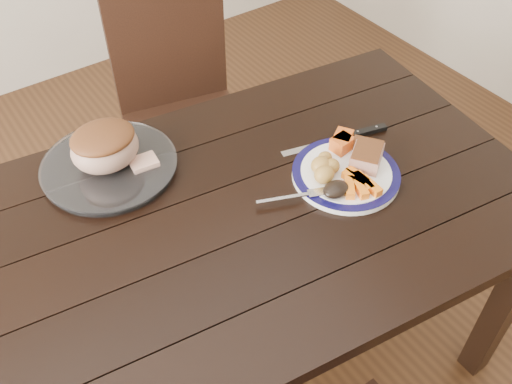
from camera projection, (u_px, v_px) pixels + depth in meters
ground at (233, 365)px, 1.93m from camera, size 4.00×4.00×0.00m
dining_table at (226, 239)px, 1.46m from camera, size 1.70×1.10×0.75m
chair_far at (182, 104)px, 2.09m from camera, size 0.50×0.51×0.93m
dinner_plate at (346, 174)px, 1.48m from camera, size 0.28×0.28×0.02m
plate_rim at (346, 172)px, 1.48m from camera, size 0.28×0.28×0.02m
serving_platter at (110, 167)px, 1.50m from camera, size 0.35×0.35×0.02m
pork_slice at (367, 157)px, 1.48m from camera, size 0.12×0.11×0.04m
roasted_potatoes at (325, 168)px, 1.45m from camera, size 0.09×0.09×0.05m
carrot_batons at (359, 183)px, 1.43m from camera, size 0.09×0.11×0.02m
pumpkin_wedges at (342, 141)px, 1.53m from camera, size 0.08×0.07×0.04m
dark_mushroom at (336, 189)px, 1.41m from camera, size 0.07×0.05×0.03m
fork at (297, 196)px, 1.41m from camera, size 0.17×0.08×0.00m
roast_joint at (105, 148)px, 1.46m from camera, size 0.18×0.15×0.12m
cut_slice at (144, 163)px, 1.49m from camera, size 0.08×0.06×0.02m
carving_knife at (354, 135)px, 1.60m from camera, size 0.32×0.10×0.01m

